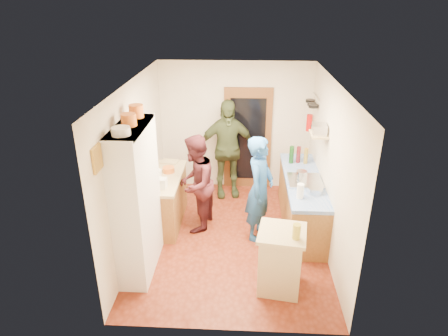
# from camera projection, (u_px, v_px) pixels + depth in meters

# --- Properties ---
(floor) EXTENTS (3.00, 4.00, 0.02)m
(floor) POSITION_uv_depth(u_px,v_px,m) (231.00, 238.00, 6.70)
(floor) COLOR maroon
(floor) RESTS_ON ground
(ceiling) EXTENTS (3.00, 4.00, 0.02)m
(ceiling) POSITION_uv_depth(u_px,v_px,m) (232.00, 82.00, 5.64)
(ceiling) COLOR silver
(ceiling) RESTS_ON ground
(wall_back) EXTENTS (3.00, 0.02, 2.60)m
(wall_back) POSITION_uv_depth(u_px,v_px,m) (235.00, 127.00, 8.00)
(wall_back) COLOR beige
(wall_back) RESTS_ON ground
(wall_front) EXTENTS (3.00, 0.02, 2.60)m
(wall_front) POSITION_uv_depth(u_px,v_px,m) (225.00, 241.00, 4.33)
(wall_front) COLOR beige
(wall_front) RESTS_ON ground
(wall_left) EXTENTS (0.02, 4.00, 2.60)m
(wall_left) POSITION_uv_depth(u_px,v_px,m) (135.00, 165.00, 6.24)
(wall_left) COLOR beige
(wall_left) RESTS_ON ground
(wall_right) EXTENTS (0.02, 4.00, 2.60)m
(wall_right) POSITION_uv_depth(u_px,v_px,m) (330.00, 169.00, 6.09)
(wall_right) COLOR beige
(wall_right) RESTS_ON ground
(door_frame) EXTENTS (0.95, 0.06, 2.10)m
(door_frame) POSITION_uv_depth(u_px,v_px,m) (248.00, 139.00, 8.06)
(door_frame) COLOR brown
(door_frame) RESTS_ON ground
(door_glass) EXTENTS (0.70, 0.02, 1.70)m
(door_glass) POSITION_uv_depth(u_px,v_px,m) (248.00, 140.00, 8.02)
(door_glass) COLOR black
(door_glass) RESTS_ON door_frame
(hutch_body) EXTENTS (0.40, 1.20, 2.20)m
(hutch_body) POSITION_uv_depth(u_px,v_px,m) (137.00, 201.00, 5.58)
(hutch_body) COLOR silver
(hutch_body) RESTS_ON ground
(hutch_top_shelf) EXTENTS (0.40, 1.14, 0.04)m
(hutch_top_shelf) POSITION_uv_depth(u_px,v_px,m) (129.00, 127.00, 5.14)
(hutch_top_shelf) COLOR silver
(hutch_top_shelf) RESTS_ON hutch_body
(plate_stack) EXTENTS (0.23, 0.23, 0.10)m
(plate_stack) POSITION_uv_depth(u_px,v_px,m) (121.00, 131.00, 4.79)
(plate_stack) COLOR white
(plate_stack) RESTS_ON hutch_top_shelf
(orange_pot_a) EXTENTS (0.20, 0.20, 0.16)m
(orange_pot_a) POSITION_uv_depth(u_px,v_px,m) (129.00, 120.00, 5.11)
(orange_pot_a) COLOR orange
(orange_pot_a) RESTS_ON hutch_top_shelf
(orange_pot_b) EXTENTS (0.20, 0.20, 0.18)m
(orange_pot_b) POSITION_uv_depth(u_px,v_px,m) (136.00, 111.00, 5.45)
(orange_pot_b) COLOR orange
(orange_pot_b) RESTS_ON hutch_top_shelf
(left_counter_base) EXTENTS (0.60, 1.40, 0.85)m
(left_counter_base) POSITION_uv_depth(u_px,v_px,m) (164.00, 201.00, 6.99)
(left_counter_base) COLOR olive
(left_counter_base) RESTS_ON ground
(left_counter_top) EXTENTS (0.64, 1.44, 0.05)m
(left_counter_top) POSITION_uv_depth(u_px,v_px,m) (162.00, 177.00, 6.81)
(left_counter_top) COLOR tan
(left_counter_top) RESTS_ON left_counter_base
(toaster) EXTENTS (0.23, 0.16, 0.16)m
(toaster) POSITION_uv_depth(u_px,v_px,m) (160.00, 183.00, 6.37)
(toaster) COLOR white
(toaster) RESTS_ON left_counter_top
(kettle) EXTENTS (0.22, 0.22, 0.19)m
(kettle) POSITION_uv_depth(u_px,v_px,m) (157.00, 176.00, 6.60)
(kettle) COLOR white
(kettle) RESTS_ON left_counter_top
(orange_bowl) EXTENTS (0.26, 0.26, 0.09)m
(orange_bowl) POSITION_uv_depth(u_px,v_px,m) (169.00, 170.00, 6.93)
(orange_bowl) COLOR orange
(orange_bowl) RESTS_ON left_counter_top
(chopping_board) EXTENTS (0.33, 0.26, 0.02)m
(chopping_board) POSITION_uv_depth(u_px,v_px,m) (170.00, 162.00, 7.35)
(chopping_board) COLOR tan
(chopping_board) RESTS_ON left_counter_top
(right_counter_base) EXTENTS (0.60, 2.20, 0.84)m
(right_counter_base) POSITION_uv_depth(u_px,v_px,m) (301.00, 203.00, 6.92)
(right_counter_base) COLOR olive
(right_counter_base) RESTS_ON ground
(right_counter_top) EXTENTS (0.62, 2.22, 0.06)m
(right_counter_top) POSITION_uv_depth(u_px,v_px,m) (303.00, 180.00, 6.74)
(right_counter_top) COLOR #0540B9
(right_counter_top) RESTS_ON right_counter_base
(hob) EXTENTS (0.55, 0.58, 0.04)m
(hob) POSITION_uv_depth(u_px,v_px,m) (305.00, 181.00, 6.58)
(hob) COLOR silver
(hob) RESTS_ON right_counter_top
(pot_on_hob) EXTENTS (0.18, 0.18, 0.12)m
(pot_on_hob) POSITION_uv_depth(u_px,v_px,m) (302.00, 174.00, 6.63)
(pot_on_hob) COLOR silver
(pot_on_hob) RESTS_ON hob
(bottle_a) EXTENTS (0.10, 0.10, 0.33)m
(bottle_a) POSITION_uv_depth(u_px,v_px,m) (291.00, 155.00, 7.26)
(bottle_a) COLOR #143F14
(bottle_a) RESTS_ON right_counter_top
(bottle_b) EXTENTS (0.08, 0.08, 0.31)m
(bottle_b) POSITION_uv_depth(u_px,v_px,m) (298.00, 155.00, 7.29)
(bottle_b) COLOR #591419
(bottle_b) RESTS_ON right_counter_top
(bottle_c) EXTENTS (0.07, 0.07, 0.29)m
(bottle_c) POSITION_uv_depth(u_px,v_px,m) (306.00, 156.00, 7.24)
(bottle_c) COLOR olive
(bottle_c) RESTS_ON right_counter_top
(paper_towel) EXTENTS (0.11, 0.11, 0.23)m
(paper_towel) POSITION_uv_depth(u_px,v_px,m) (300.00, 191.00, 6.04)
(paper_towel) COLOR white
(paper_towel) RESTS_ON right_counter_top
(mixing_bowl) EXTENTS (0.33, 0.33, 0.10)m
(mixing_bowl) POSITION_uv_depth(u_px,v_px,m) (315.00, 190.00, 6.22)
(mixing_bowl) COLOR silver
(mixing_bowl) RESTS_ON right_counter_top
(island_base) EXTENTS (0.63, 0.63, 0.86)m
(island_base) POSITION_uv_depth(u_px,v_px,m) (280.00, 262.00, 5.41)
(island_base) COLOR tan
(island_base) RESTS_ON ground
(island_top) EXTENTS (0.71, 0.71, 0.05)m
(island_top) POSITION_uv_depth(u_px,v_px,m) (282.00, 233.00, 5.22)
(island_top) COLOR tan
(island_top) RESTS_ON island_base
(cutting_board) EXTENTS (0.39, 0.33, 0.02)m
(cutting_board) POSITION_uv_depth(u_px,v_px,m) (279.00, 230.00, 5.28)
(cutting_board) COLOR white
(cutting_board) RESTS_ON island_top
(oil_jar) EXTENTS (0.12, 0.12, 0.20)m
(oil_jar) POSITION_uv_depth(u_px,v_px,m) (297.00, 231.00, 5.03)
(oil_jar) COLOR #AD9E2D
(oil_jar) RESTS_ON island_top
(pan_rail) EXTENTS (0.02, 0.65, 0.02)m
(pan_rail) POSITION_uv_depth(u_px,v_px,m) (316.00, 96.00, 7.18)
(pan_rail) COLOR silver
(pan_rail) RESTS_ON wall_right
(pan_hang_a) EXTENTS (0.18, 0.18, 0.05)m
(pan_hang_a) POSITION_uv_depth(u_px,v_px,m) (313.00, 106.00, 7.08)
(pan_hang_a) COLOR black
(pan_hang_a) RESTS_ON pan_rail
(pan_hang_b) EXTENTS (0.16, 0.16, 0.05)m
(pan_hang_b) POSITION_uv_depth(u_px,v_px,m) (312.00, 104.00, 7.27)
(pan_hang_b) COLOR black
(pan_hang_b) RESTS_ON pan_rail
(pan_hang_c) EXTENTS (0.17, 0.17, 0.05)m
(pan_hang_c) POSITION_uv_depth(u_px,v_px,m) (310.00, 101.00, 7.45)
(pan_hang_c) COLOR black
(pan_hang_c) RESTS_ON pan_rail
(wall_shelf) EXTENTS (0.26, 0.42, 0.03)m
(wall_shelf) POSITION_uv_depth(u_px,v_px,m) (319.00, 134.00, 6.35)
(wall_shelf) COLOR tan
(wall_shelf) RESTS_ON wall_right
(radio) EXTENTS (0.24, 0.32, 0.15)m
(radio) POSITION_uv_depth(u_px,v_px,m) (319.00, 129.00, 6.31)
(radio) COLOR silver
(radio) RESTS_ON wall_shelf
(ext_bracket) EXTENTS (0.06, 0.10, 0.04)m
(ext_bracket) POSITION_uv_depth(u_px,v_px,m) (312.00, 125.00, 7.59)
(ext_bracket) COLOR black
(ext_bracket) RESTS_ON wall_right
(fire_extinguisher) EXTENTS (0.11, 0.11, 0.32)m
(fire_extinguisher) POSITION_uv_depth(u_px,v_px,m) (309.00, 123.00, 7.57)
(fire_extinguisher) COLOR red
(fire_extinguisher) RESTS_ON wall_right
(picture_frame) EXTENTS (0.03, 0.25, 0.30)m
(picture_frame) POSITION_uv_depth(u_px,v_px,m) (97.00, 159.00, 4.52)
(picture_frame) COLOR gold
(picture_frame) RESTS_ON wall_left
(person_hob) EXTENTS (0.61, 0.75, 1.76)m
(person_hob) POSITION_uv_depth(u_px,v_px,m) (261.00, 190.00, 6.37)
(person_hob) COLOR #21539A
(person_hob) RESTS_ON ground
(person_left) EXTENTS (0.78, 0.92, 1.68)m
(person_left) POSITION_uv_depth(u_px,v_px,m) (198.00, 183.00, 6.69)
(person_left) COLOR #42181D
(person_left) RESTS_ON ground
(person_back) EXTENTS (1.22, 0.68, 1.96)m
(person_back) POSITION_uv_depth(u_px,v_px,m) (227.00, 149.00, 7.74)
(person_back) COLOR #354024
(person_back) RESTS_ON ground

